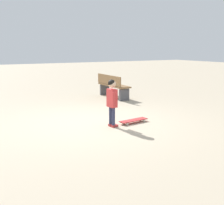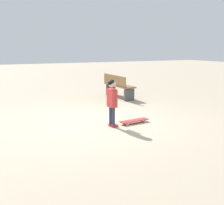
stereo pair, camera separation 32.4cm
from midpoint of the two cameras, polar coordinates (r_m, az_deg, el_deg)
The scene contains 4 objects.
ground_plane at distance 7.00m, azimuth -1.91°, elevation -3.83°, with size 50.00×50.00×0.00m, color tan.
child_person at distance 6.47m, azimuth 1.44°, elevation 0.92°, with size 0.38×0.21×1.06m.
skateboard at distance 6.92m, azimuth 5.67°, elevation -3.52°, with size 0.28×0.75×0.07m.
street_bench at distance 10.27m, azimuth 2.08°, elevation 3.25°, with size 1.61×0.46×0.80m.
Camera 2 is at (6.22, -2.70, 1.76)m, focal length 47.27 mm.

